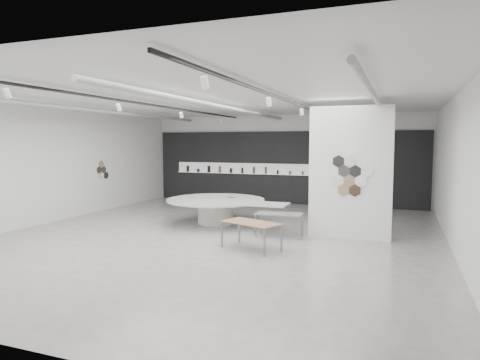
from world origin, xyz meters
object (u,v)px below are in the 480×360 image
at_px(partition_column, 350,173).
at_px(display_island, 217,208).
at_px(sample_table_wood, 251,224).
at_px(sample_table_stone, 279,215).
at_px(kitchen_counter, 351,196).

distance_m(partition_column, display_island, 4.46).
distance_m(partition_column, sample_table_wood, 3.23).
xyz_separation_m(sample_table_stone, kitchen_counter, (1.29, 6.07, -0.12)).
height_order(partition_column, sample_table_stone, partition_column).
height_order(sample_table_stone, kitchen_counter, kitchen_counter).
distance_m(display_island, kitchen_counter, 6.15).
bearing_deg(display_island, sample_table_wood, -54.03).
height_order(sample_table_wood, kitchen_counter, kitchen_counter).
bearing_deg(partition_column, sample_table_wood, -134.40).
xyz_separation_m(display_island, kitchen_counter, (3.67, 4.94, -0.04)).
distance_m(sample_table_wood, kitchen_counter, 7.86).
xyz_separation_m(partition_column, sample_table_stone, (-1.85, -0.52, -1.20)).
xyz_separation_m(partition_column, sample_table_wood, (-2.11, -2.15, -1.17)).
xyz_separation_m(partition_column, kitchen_counter, (-0.56, 5.55, -1.32)).
bearing_deg(sample_table_wood, display_island, 127.54).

